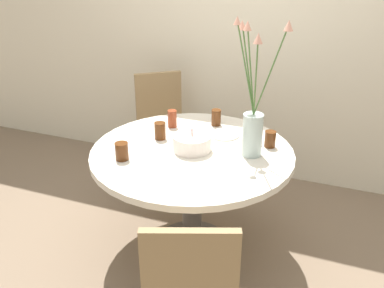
% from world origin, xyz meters
% --- Properties ---
extents(ground_plane, '(16.00, 16.00, 0.00)m').
position_xyz_m(ground_plane, '(0.00, 0.00, 0.00)').
color(ground_plane, '#7A6651').
extents(wall_back, '(8.00, 0.05, 2.60)m').
position_xyz_m(wall_back, '(0.00, 1.19, 1.30)').
color(wall_back, beige).
rests_on(wall_back, ground_plane).
extents(dining_table, '(1.23, 1.23, 0.72)m').
position_xyz_m(dining_table, '(0.00, 0.00, 0.59)').
color(dining_table, silver).
rests_on(dining_table, ground_plane).
extents(chair_near_front, '(0.56, 0.56, 0.92)m').
position_xyz_m(chair_near_front, '(-0.56, 0.77, 0.52)').
color(chair_near_front, tan).
rests_on(chair_near_front, ground_plane).
extents(birthday_cake, '(0.23, 0.23, 0.14)m').
position_xyz_m(birthday_cake, '(-0.00, -0.00, 0.77)').
color(birthday_cake, white).
rests_on(birthday_cake, dining_table).
extents(flower_vase, '(0.33, 0.32, 0.79)m').
position_xyz_m(flower_vase, '(0.35, 0.07, 0.94)').
color(flower_vase, '#B2C6C1').
rests_on(flower_vase, dining_table).
extents(side_plate, '(0.20, 0.20, 0.01)m').
position_xyz_m(side_plate, '(0.12, 0.28, 0.73)').
color(side_plate, silver).
rests_on(side_plate, dining_table).
extents(drink_glass_0, '(0.07, 0.07, 0.11)m').
position_xyz_m(drink_glass_0, '(-0.25, 0.08, 0.78)').
color(drink_glass_0, '#51280F').
rests_on(drink_glass_0, dining_table).
extents(drink_glass_1, '(0.08, 0.08, 0.10)m').
position_xyz_m(drink_glass_1, '(-0.33, -0.26, 0.78)').
color(drink_glass_1, '#51280F').
rests_on(drink_glass_1, dining_table).
extents(drink_glass_2, '(0.07, 0.07, 0.10)m').
position_xyz_m(drink_glass_2, '(0.43, 0.22, 0.77)').
color(drink_glass_2, '#51280F').
rests_on(drink_glass_2, dining_table).
extents(drink_glass_3, '(0.06, 0.06, 0.12)m').
position_xyz_m(drink_glass_3, '(-0.25, 0.29, 0.78)').
color(drink_glass_3, maroon).
rests_on(drink_glass_3, dining_table).
extents(drink_glass_4, '(0.07, 0.07, 0.11)m').
position_xyz_m(drink_glass_4, '(0.01, 0.42, 0.78)').
color(drink_glass_4, '#51280F').
rests_on(drink_glass_4, dining_table).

